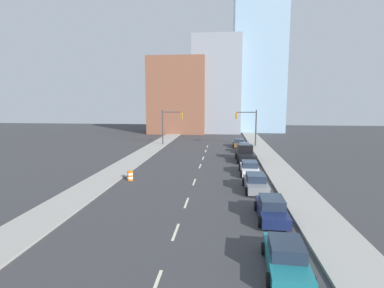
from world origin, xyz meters
name	(u,v)px	position (x,y,z in m)	size (l,w,h in m)	color
sidewalk_left	(160,143)	(-9.11, 50.95, 0.09)	(3.30, 101.91, 0.18)	#9E9B93
sidewalk_right	(258,144)	(9.11, 50.95, 0.09)	(3.30, 101.91, 0.18)	#9E9B93
lane_stripe_at_7m	(156,286)	(0.00, 7.17, 0.00)	(0.16, 2.40, 0.01)	beige
lane_stripe_at_13m	(176,232)	(0.00, 12.55, 0.00)	(0.16, 2.40, 0.01)	beige
lane_stripe_at_18m	(186,203)	(0.00, 17.82, 0.00)	(0.16, 2.40, 0.01)	beige
lane_stripe_at_24m	(194,182)	(0.00, 23.94, 0.00)	(0.16, 2.40, 0.01)	beige
lane_stripe_at_31m	(200,166)	(0.00, 31.34, 0.00)	(0.16, 2.40, 0.01)	beige
lane_stripe_at_37m	(203,158)	(0.00, 36.61, 0.00)	(0.16, 2.40, 0.01)	beige
lane_stripe_at_43m	(206,151)	(0.00, 42.84, 0.00)	(0.16, 2.40, 0.01)	beige
lane_stripe_at_48m	(207,146)	(0.00, 47.90, 0.00)	(0.16, 2.40, 0.01)	beige
building_brick_left	(180,96)	(-8.81, 74.18, 9.33)	(14.00, 16.00, 18.65)	brown
building_office_center	(217,87)	(0.88, 78.18, 11.95)	(12.00, 20.00, 23.90)	gray
building_glass_right	(257,58)	(11.72, 82.18, 19.81)	(13.00, 20.00, 39.62)	#8CADC6
traffic_signal_left	(168,123)	(-7.12, 48.50, 4.10)	(3.75, 0.35, 6.41)	#38383D
traffic_signal_right	(250,123)	(7.39, 48.50, 4.10)	(3.75, 0.35, 6.41)	#38383D
traffic_barrel	(130,176)	(-6.41, 23.90, 0.47)	(0.56, 0.56, 0.95)	orange
sedan_teal	(286,257)	(5.73, 8.95, 0.64)	(2.17, 4.57, 1.41)	#196B75
sedan_navy	(272,209)	(6.05, 15.28, 0.66)	(2.07, 4.68, 1.45)	#141E47
sedan_gray	(256,183)	(5.68, 21.84, 0.67)	(2.16, 4.77, 1.47)	slate
sedan_white	(249,168)	(5.64, 27.92, 0.65)	(2.10, 4.76, 1.40)	silver
pickup_truck_black	(246,154)	(5.74, 35.39, 0.85)	(2.64, 5.63, 2.08)	black
sedan_yellow	(244,148)	(6.01, 42.29, 0.68)	(2.21, 4.31, 1.49)	gold
sedan_brown	(239,143)	(5.49, 47.94, 0.64)	(2.15, 4.27, 1.40)	brown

